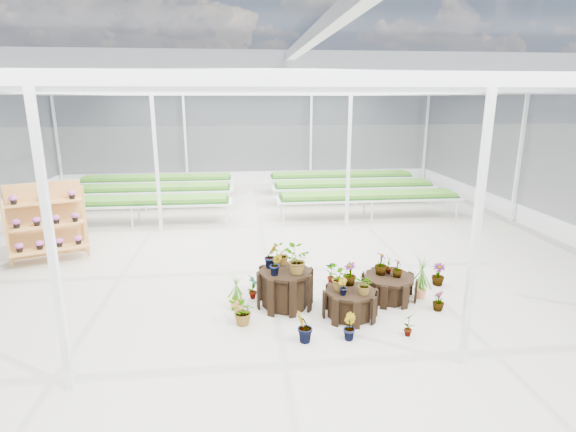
{
  "coord_description": "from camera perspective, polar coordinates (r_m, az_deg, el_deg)",
  "views": [
    {
      "loc": [
        -0.44,
        -10.02,
        4.11
      ],
      "look_at": [
        0.68,
        0.55,
        1.3
      ],
      "focal_mm": 28.0,
      "sensor_mm": 36.0,
      "label": 1
    }
  ],
  "objects": [
    {
      "name": "shelf_rack",
      "position": [
        13.07,
        -28.3,
        -0.79
      ],
      "size": [
        2.12,
        1.63,
        1.99
      ],
      "primitive_type": null,
      "rotation": [
        0.0,
        0.0,
        0.39
      ],
      "color": "#C2823D",
      "rests_on": "ground"
    },
    {
      "name": "greenhouse_shell",
      "position": [
        10.2,
        -3.51,
        4.27
      ],
      "size": [
        18.0,
        24.0,
        4.5
      ],
      "primitive_type": null,
      "color": "white",
      "rests_on": "ground"
    },
    {
      "name": "nursery_plants",
      "position": [
        9.03,
        4.81,
        -8.19
      ],
      "size": [
        4.89,
        2.83,
        1.33
      ],
      "color": "#3F7720",
      "rests_on": "ground"
    },
    {
      "name": "plinth_tall",
      "position": [
        9.19,
        -0.37,
        -9.14
      ],
      "size": [
        1.28,
        1.28,
        0.76
      ],
      "primitive_type": "cylinder",
      "rotation": [
        0.0,
        0.0,
        0.17
      ],
      "color": "black",
      "rests_on": "ground"
    },
    {
      "name": "ground_plane",
      "position": [
        10.84,
        -3.32,
        -7.51
      ],
      "size": [
        24.0,
        24.0,
        0.0
      ],
      "primitive_type": "plane",
      "color": "gray",
      "rests_on": "ground"
    },
    {
      "name": "nursery_benches",
      "position": [
        17.62,
        -4.51,
        2.66
      ],
      "size": [
        16.0,
        7.0,
        0.84
      ],
      "primitive_type": null,
      "color": "silver",
      "rests_on": "ground"
    },
    {
      "name": "steel_frame",
      "position": [
        10.2,
        -3.51,
        4.27
      ],
      "size": [
        18.0,
        24.0,
        4.5
      ],
      "primitive_type": null,
      "color": "silver",
      "rests_on": "ground"
    },
    {
      "name": "plinth_low",
      "position": [
        9.78,
        12.66,
        -8.82
      ],
      "size": [
        1.39,
        1.39,
        0.5
      ],
      "primitive_type": "cylinder",
      "rotation": [
        0.0,
        0.0,
        0.3
      ],
      "color": "black",
      "rests_on": "ground"
    },
    {
      "name": "plinth_mid",
      "position": [
        8.89,
        7.89,
        -10.92
      ],
      "size": [
        1.04,
        1.04,
        0.54
      ],
      "primitive_type": "cylinder",
      "rotation": [
        0.0,
        0.0,
        -0.01
      ],
      "color": "black",
      "rests_on": "ground"
    }
  ]
}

